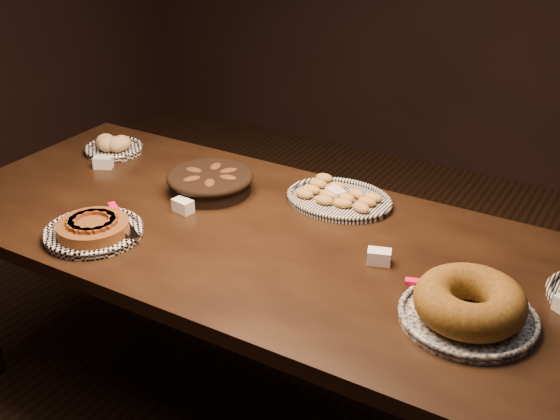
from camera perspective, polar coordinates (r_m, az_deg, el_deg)
The scene contains 8 objects.
ground at distance 2.71m, azimuth -0.40°, elevation -16.05°, with size 5.00×5.00×0.00m, color black.
buffet_table at distance 2.30m, azimuth -0.46°, elevation -3.73°, with size 2.40×1.00×0.75m.
apple_tart_plate at distance 2.33m, azimuth -14.91°, elevation -1.54°, with size 0.33×0.33×0.06m.
madeleine_platter at distance 2.47m, azimuth 4.79°, elevation 0.99°, with size 0.38×0.31×0.04m.
bundt_cake_plate at distance 1.92m, azimuth 15.12°, elevation -7.51°, with size 0.39×0.37×0.11m.
croissant_basket at distance 2.54m, azimuth -5.68°, elevation 2.37°, with size 0.31×0.31×0.08m.
bread_roll_plate at distance 2.95m, azimuth -13.40°, elevation 5.08°, with size 0.24×0.24×0.08m.
tent_cards at distance 2.32m, azimuth 1.21°, elevation -0.71°, with size 1.83×0.41×0.04m.
Camera 1 is at (1.02, -1.68, 1.87)m, focal length 45.00 mm.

